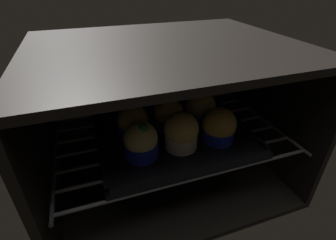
% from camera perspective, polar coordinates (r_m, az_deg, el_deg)
% --- Properties ---
extents(oven_cavity, '(0.59, 0.47, 0.37)m').
position_cam_1_polar(oven_cavity, '(0.67, -1.61, 2.26)').
color(oven_cavity, black).
rests_on(oven_cavity, ground).
extents(oven_rack, '(0.55, 0.42, 0.01)m').
position_cam_1_polar(oven_rack, '(0.65, -0.43, -2.04)').
color(oven_rack, '#4C494C').
rests_on(oven_rack, oven_cavity).
extents(baking_tray, '(0.36, 0.36, 0.02)m').
position_cam_1_polar(baking_tray, '(0.64, 0.00, -1.92)').
color(baking_tray, black).
rests_on(baking_tray, oven_rack).
extents(muffin_row0_col0, '(0.07, 0.07, 0.08)m').
position_cam_1_polar(muffin_row0_col0, '(0.52, -6.14, -4.86)').
color(muffin_row0_col0, '#1928B7').
rests_on(muffin_row0_col0, baking_tray).
extents(muffin_row0_col1, '(0.08, 0.08, 0.08)m').
position_cam_1_polar(muffin_row0_col1, '(0.55, 3.03, -2.75)').
color(muffin_row0_col1, silver).
rests_on(muffin_row0_col1, baking_tray).
extents(muffin_row0_col2, '(0.08, 0.08, 0.08)m').
position_cam_1_polar(muffin_row0_col2, '(0.58, 11.47, -1.48)').
color(muffin_row0_col2, '#1928B7').
rests_on(muffin_row0_col2, baking_tray).
extents(muffin_row1_col0, '(0.07, 0.07, 0.08)m').
position_cam_1_polar(muffin_row1_col0, '(0.59, -7.98, -0.57)').
color(muffin_row1_col0, '#1928B7').
rests_on(muffin_row1_col0, baking_tray).
extents(muffin_row1_col1, '(0.07, 0.07, 0.08)m').
position_cam_1_polar(muffin_row1_col1, '(0.61, 0.15, 1.16)').
color(muffin_row1_col1, '#7A238C').
rests_on(muffin_row1_col1, baking_tray).
extents(muffin_row1_col2, '(0.08, 0.08, 0.08)m').
position_cam_1_polar(muffin_row1_col2, '(0.64, 7.34, 2.62)').
color(muffin_row1_col2, '#0C8C84').
rests_on(muffin_row1_col2, baking_tray).
extents(muffin_row2_col0, '(0.07, 0.07, 0.08)m').
position_cam_1_polar(muffin_row2_col0, '(0.68, -9.67, 3.80)').
color(muffin_row2_col0, '#1928B7').
rests_on(muffin_row2_col0, baking_tray).
extents(muffin_row2_col1, '(0.07, 0.07, 0.08)m').
position_cam_1_polar(muffin_row2_col1, '(0.69, -2.19, 4.76)').
color(muffin_row2_col1, '#1928B7').
rests_on(muffin_row2_col1, baking_tray).
extents(muffin_row2_col2, '(0.07, 0.07, 0.08)m').
position_cam_1_polar(muffin_row2_col2, '(0.72, 4.22, 6.08)').
color(muffin_row2_col2, '#1928B7').
rests_on(muffin_row2_col2, baking_tray).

